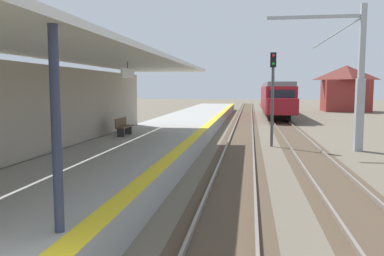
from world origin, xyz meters
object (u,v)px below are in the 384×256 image
Objects in this scene: approaching_train at (276,98)px; distant_trackside_house at (346,87)px; catenary_pylon_far_side at (354,81)px; platform_bench at (123,126)px; rail_signal_post at (273,89)px.

distant_trackside_house is (10.27, 11.76, 1.16)m from approaching_train.
catenary_pylon_far_side is at bearing -84.37° from approaching_train.
distant_trackside_house is (19.41, 38.79, 1.96)m from platform_bench.
catenary_pylon_far_side is (2.41, -24.47, 1.43)m from approaching_train.
catenary_pylon_far_side is at bearing -102.24° from distant_trackside_house.
rail_signal_post reaches higher than platform_bench.
approaching_train reaches higher than platform_bench.
approaching_train is 23.67m from rail_signal_post.
catenary_pylon_far_side is (4.08, -0.88, 0.41)m from rail_signal_post.
rail_signal_post is at bearing 167.85° from catenary_pylon_far_side.
platform_bench is at bearing -116.58° from distant_trackside_house.
catenary_pylon_far_side is 1.14× the size of distant_trackside_house.
rail_signal_post is 0.69× the size of catenary_pylon_far_side.
distant_trackside_house is at bearing 63.42° from platform_bench.
rail_signal_post is (-1.66, -23.59, 1.02)m from approaching_train.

